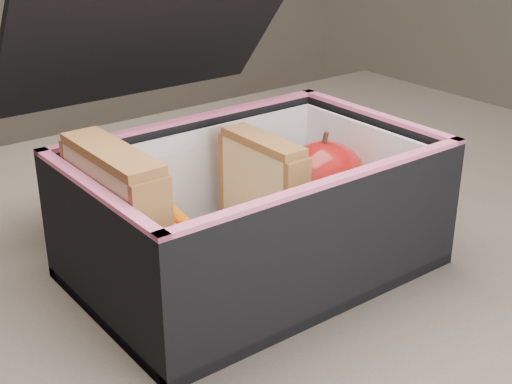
% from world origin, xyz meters
% --- Properties ---
extents(kitchen_table, '(1.20, 0.80, 0.75)m').
position_xyz_m(kitchen_table, '(0.00, 0.00, 0.66)').
color(kitchen_table, '#63554B').
rests_on(kitchen_table, ground).
extents(lunch_bag, '(0.28, 0.30, 0.25)m').
position_xyz_m(lunch_bag, '(0.03, -0.03, 0.81)').
color(lunch_bag, black).
rests_on(lunch_bag, kitchen_table).
extents(plastic_tub, '(0.18, 0.13, 0.07)m').
position_xyz_m(plastic_tub, '(-0.02, -0.02, 0.80)').
color(plastic_tub, white).
rests_on(plastic_tub, lunch_bag).
extents(sandwich_left, '(0.03, 0.10, 0.12)m').
position_xyz_m(sandwich_left, '(-0.09, -0.02, 0.82)').
color(sandwich_left, beige).
rests_on(sandwich_left, plastic_tub).
extents(sandwich_right, '(0.02, 0.08, 0.09)m').
position_xyz_m(sandwich_right, '(0.04, -0.02, 0.81)').
color(sandwich_right, beige).
rests_on(sandwich_right, plastic_tub).
extents(carrot_sticks, '(0.05, 0.13, 0.03)m').
position_xyz_m(carrot_sticks, '(-0.02, -0.02, 0.78)').
color(carrot_sticks, orange).
rests_on(carrot_sticks, plastic_tub).
extents(paper_napkin, '(0.08, 0.08, 0.01)m').
position_xyz_m(paper_napkin, '(0.11, -0.02, 0.77)').
color(paper_napkin, white).
rests_on(paper_napkin, lunch_bag).
extents(red_apple, '(0.09, 0.09, 0.08)m').
position_xyz_m(red_apple, '(0.11, -0.02, 0.81)').
color(red_apple, maroon).
rests_on(red_apple, paper_napkin).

